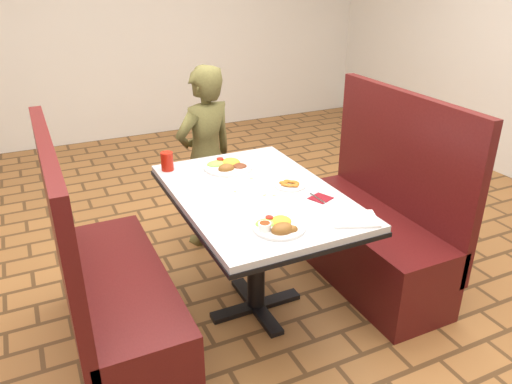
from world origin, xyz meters
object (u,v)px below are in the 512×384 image
(dining_table, at_px, (256,208))
(booth_bench_right, at_px, (372,230))
(far_dinner_plate, at_px, (228,164))
(red_tumbler, at_px, (167,161))
(near_dinner_plate, at_px, (278,224))
(plantain_plate, at_px, (290,185))
(booth_bench_left, at_px, (111,298))
(diner_person, at_px, (206,158))

(dining_table, height_order, booth_bench_right, booth_bench_right)
(far_dinner_plate, relative_size, red_tumbler, 2.64)
(near_dinner_plate, distance_m, plantain_plate, 0.48)
(near_dinner_plate, distance_m, red_tumbler, 0.93)
(booth_bench_right, distance_m, red_tumbler, 1.32)
(booth_bench_right, height_order, far_dinner_plate, booth_bench_right)
(far_dinner_plate, height_order, plantain_plate, far_dinner_plate)
(dining_table, distance_m, far_dinner_plate, 0.39)
(dining_table, distance_m, booth_bench_left, 0.86)
(diner_person, bearing_deg, dining_table, 69.35)
(booth_bench_right, height_order, diner_person, diner_person)
(diner_person, distance_m, far_dinner_plate, 0.53)
(near_dinner_plate, bearing_deg, plantain_plate, 54.78)
(booth_bench_right, xyz_separation_m, plantain_plate, (-0.60, -0.01, 0.43))
(dining_table, bearing_deg, near_dinner_plate, -101.26)
(dining_table, relative_size, booth_bench_right, 1.01)
(booth_bench_left, bearing_deg, booth_bench_right, 0.00)
(diner_person, distance_m, plantain_plate, 0.92)
(booth_bench_right, xyz_separation_m, red_tumbler, (-1.13, 0.50, 0.47))
(near_dinner_plate, distance_m, far_dinner_plate, 0.78)
(booth_bench_left, bearing_deg, far_dinner_plate, 25.24)
(near_dinner_plate, height_order, plantain_plate, near_dinner_plate)
(booth_bench_left, relative_size, red_tumbler, 11.18)
(dining_table, bearing_deg, diner_person, 87.44)
(dining_table, height_order, diner_person, diner_person)
(booth_bench_right, relative_size, plantain_plate, 7.31)
(booth_bench_left, xyz_separation_m, far_dinner_plate, (0.79, 0.37, 0.45))
(diner_person, bearing_deg, far_dinner_plate, 66.83)
(booth_bench_right, bearing_deg, booth_bench_left, 180.00)
(dining_table, distance_m, booth_bench_right, 0.86)
(plantain_plate, bearing_deg, far_dinner_plate, 117.37)
(near_dinner_plate, bearing_deg, booth_bench_right, 24.64)
(booth_bench_left, relative_size, booth_bench_right, 1.00)
(booth_bench_left, height_order, near_dinner_plate, booth_bench_left)
(diner_person, xyz_separation_m, plantain_plate, (0.16, -0.89, 0.13))
(diner_person, height_order, near_dinner_plate, diner_person)
(diner_person, relative_size, red_tumbler, 11.75)
(near_dinner_plate, bearing_deg, dining_table, 78.74)
(dining_table, xyz_separation_m, near_dinner_plate, (-0.08, -0.40, 0.12))
(diner_person, relative_size, near_dinner_plate, 5.23)
(red_tumbler, bearing_deg, booth_bench_right, -23.69)
(dining_table, bearing_deg, booth_bench_right, 0.00)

